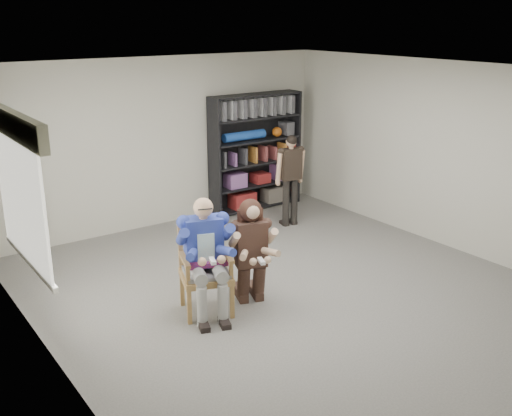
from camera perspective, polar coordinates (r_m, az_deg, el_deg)
room_shell at (r=7.26m, az=4.04°, el=1.72°), size 6.00×7.00×2.80m
floor at (r=7.77m, az=3.81°, el=-8.24°), size 6.00×7.00×0.01m
window_left at (r=6.79m, az=-21.38°, el=1.37°), size 0.16×2.00×1.75m
armchair at (r=7.14m, az=-4.80°, el=-5.84°), size 0.81×0.79×1.10m
seated_man at (r=7.07m, az=-4.83°, el=-4.61°), size 0.86×1.02×1.44m
kneeling_woman at (r=7.29m, az=-0.41°, el=-4.35°), size 0.81×1.01×1.31m
bookshelf at (r=10.88m, az=-0.03°, el=5.33°), size 1.80×0.38×2.10m
standing_man at (r=10.01m, az=3.30°, el=2.60°), size 0.52×0.34×1.56m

